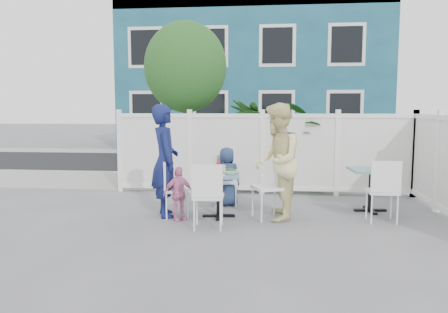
# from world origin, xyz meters

# --- Properties ---
(ground) EXTENTS (80.00, 80.00, 0.00)m
(ground) POSITION_xyz_m (0.00, 0.00, 0.00)
(ground) COLOR slate
(near_sidewalk) EXTENTS (24.00, 2.60, 0.01)m
(near_sidewalk) POSITION_xyz_m (0.00, 3.80, 0.01)
(near_sidewalk) COLOR gray
(near_sidewalk) RESTS_ON ground
(street) EXTENTS (24.00, 5.00, 0.01)m
(street) POSITION_xyz_m (0.00, 7.50, 0.00)
(street) COLOR black
(street) RESTS_ON ground
(far_sidewalk) EXTENTS (24.00, 1.60, 0.01)m
(far_sidewalk) POSITION_xyz_m (0.00, 10.60, 0.01)
(far_sidewalk) COLOR gray
(far_sidewalk) RESTS_ON ground
(building) EXTENTS (11.00, 6.00, 6.00)m
(building) POSITION_xyz_m (-0.50, 14.00, 3.00)
(building) COLOR navy
(building) RESTS_ON ground
(fence_back) EXTENTS (5.86, 0.08, 1.60)m
(fence_back) POSITION_xyz_m (0.10, 2.40, 0.78)
(fence_back) COLOR white
(fence_back) RESTS_ON ground
(tree) EXTENTS (1.80, 1.62, 3.59)m
(tree) POSITION_xyz_m (-1.60, 3.30, 2.59)
(tree) COLOR #382316
(tree) RESTS_ON ground
(utility_cabinet) EXTENTS (0.67, 0.50, 1.19)m
(utility_cabinet) POSITION_xyz_m (-2.18, 4.00, 0.59)
(utility_cabinet) COLOR gold
(utility_cabinet) RESTS_ON ground
(potted_shrub_a) EXTENTS (1.49, 1.49, 1.88)m
(potted_shrub_a) POSITION_xyz_m (-0.13, 3.10, 0.94)
(potted_shrub_a) COLOR #164316
(potted_shrub_a) RESTS_ON ground
(potted_shrub_b) EXTENTS (1.45, 1.66, 1.82)m
(potted_shrub_b) POSITION_xyz_m (1.28, 3.00, 0.91)
(potted_shrub_b) COLOR #164316
(potted_shrub_b) RESTS_ON ground
(main_table) EXTENTS (0.70, 0.70, 0.69)m
(main_table) POSITION_xyz_m (-0.54, 0.47, 0.53)
(main_table) COLOR #426A84
(main_table) RESTS_ON ground
(spare_table) EXTENTS (0.73, 0.73, 0.71)m
(spare_table) POSITION_xyz_m (1.92, 1.11, 0.55)
(spare_table) COLOR #426A84
(spare_table) RESTS_ON ground
(chair_left) EXTENTS (0.49, 0.50, 0.88)m
(chair_left) POSITION_xyz_m (-1.29, 0.39, 0.51)
(chair_left) COLOR white
(chair_left) RESTS_ON ground
(chair_right) EXTENTS (0.58, 0.59, 1.00)m
(chair_right) POSITION_xyz_m (0.31, 0.48, 0.58)
(chair_right) COLOR white
(chair_right) RESTS_ON ground
(chair_back) EXTENTS (0.50, 0.49, 0.88)m
(chair_back) POSITION_xyz_m (-0.56, 1.34, 0.51)
(chair_back) COLOR white
(chair_back) RESTS_ON ground
(chair_near) EXTENTS (0.45, 0.43, 0.94)m
(chair_near) POSITION_xyz_m (-0.61, -0.26, 0.55)
(chair_near) COLOR white
(chair_near) RESTS_ON ground
(chair_spare) EXTENTS (0.43, 0.41, 0.94)m
(chair_spare) POSITION_xyz_m (1.93, 0.37, 0.55)
(chair_spare) COLOR white
(chair_spare) RESTS_ON ground
(man) EXTENTS (0.63, 0.75, 1.77)m
(man) POSITION_xyz_m (-1.39, 0.47, 0.88)
(man) COLOR #121A4D
(man) RESTS_ON ground
(woman) EXTENTS (0.71, 0.89, 1.79)m
(woman) POSITION_xyz_m (0.36, 0.44, 0.89)
(woman) COLOR #E6D14B
(woman) RESTS_ON ground
(boy) EXTENTS (0.59, 0.49, 1.03)m
(boy) POSITION_xyz_m (-0.49, 1.29, 0.52)
(boy) COLOR navy
(boy) RESTS_ON ground
(toddler) EXTENTS (0.51, 0.44, 0.83)m
(toddler) POSITION_xyz_m (-1.13, 0.20, 0.41)
(toddler) COLOR pink
(toddler) RESTS_ON ground
(plate_main) EXTENTS (0.26, 0.26, 0.02)m
(plate_main) POSITION_xyz_m (-0.55, 0.32, 0.69)
(plate_main) COLOR white
(plate_main) RESTS_ON main_table
(plate_side) EXTENTS (0.24, 0.24, 0.02)m
(plate_side) POSITION_xyz_m (-0.71, 0.56, 0.69)
(plate_side) COLOR white
(plate_side) RESTS_ON main_table
(salad_bowl) EXTENTS (0.25, 0.25, 0.06)m
(salad_bowl) POSITION_xyz_m (-0.35, 0.48, 0.72)
(salad_bowl) COLOR white
(salad_bowl) RESTS_ON main_table
(coffee_cup_a) EXTENTS (0.08, 0.08, 0.12)m
(coffee_cup_a) POSITION_xyz_m (-0.76, 0.44, 0.75)
(coffee_cup_a) COLOR beige
(coffee_cup_a) RESTS_ON main_table
(coffee_cup_b) EXTENTS (0.08, 0.08, 0.13)m
(coffee_cup_b) POSITION_xyz_m (-0.50, 0.70, 0.75)
(coffee_cup_b) COLOR beige
(coffee_cup_b) RESTS_ON main_table
(ketchup_bottle) EXTENTS (0.05, 0.05, 0.17)m
(ketchup_bottle) POSITION_xyz_m (-0.56, 0.54, 0.77)
(ketchup_bottle) COLOR red
(ketchup_bottle) RESTS_ON main_table
(salt_shaker) EXTENTS (0.03, 0.03, 0.07)m
(salt_shaker) POSITION_xyz_m (-0.62, 0.73, 0.72)
(salt_shaker) COLOR white
(salt_shaker) RESTS_ON main_table
(pepper_shaker) EXTENTS (0.03, 0.03, 0.08)m
(pepper_shaker) POSITION_xyz_m (-0.59, 0.76, 0.72)
(pepper_shaker) COLOR black
(pepper_shaker) RESTS_ON main_table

